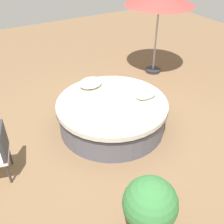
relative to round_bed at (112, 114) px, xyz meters
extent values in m
plane|color=brown|center=(0.00, 0.00, -0.32)|extent=(16.00, 16.00, 0.00)
cylinder|color=#595966|center=(0.00, 0.00, -0.06)|extent=(2.20, 2.20, 0.52)
cylinder|color=black|center=(0.00, 0.00, 0.20)|extent=(2.28, 2.28, 0.01)
cylinder|color=beige|center=(0.00, 0.00, 0.25)|extent=(2.26, 2.26, 0.11)
ellipsoid|color=silver|center=(-0.68, 0.20, 0.38)|extent=(0.47, 0.29, 0.15)
ellipsoid|color=beige|center=(0.11, -0.75, 0.41)|extent=(0.52, 0.40, 0.21)
cylinder|color=#333338|center=(2.23, 0.47, -0.11)|extent=(0.04, 0.04, 0.42)
cylinder|color=#333338|center=(2.12, 0.05, -0.11)|extent=(0.04, 0.04, 0.42)
cube|color=#333338|center=(2.17, 0.26, 0.41)|extent=(0.19, 0.52, 0.50)
cylinder|color=#262628|center=(-2.38, -1.70, -0.28)|extent=(0.44, 0.44, 0.08)
cylinder|color=#99999E|center=(-2.38, -1.70, 0.77)|extent=(0.05, 0.05, 2.19)
sphere|color=#387A3D|center=(0.83, 2.39, 0.41)|extent=(0.70, 0.70, 0.70)
camera|label=1|loc=(2.26, 3.92, 3.23)|focal=42.70mm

